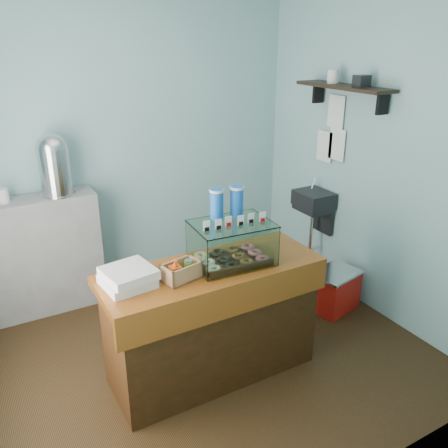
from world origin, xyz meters
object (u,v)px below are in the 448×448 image
display_case (231,238)px  coffee_urn (54,163)px  counter (212,321)px  red_cooler (334,290)px

display_case → coffee_urn: 1.79m
counter → red_cooler: bearing=9.4°
counter → red_cooler: (1.42, 0.24, -0.27)m
counter → display_case: size_ratio=2.74×
display_case → counter: bearing=-164.2°
counter → display_case: display_case is taller
counter → display_case: 0.64m
red_cooler → display_case: bearing=176.9°
counter → coffee_urn: (-0.71, 1.57, 0.93)m
coffee_urn → red_cooler: bearing=-32.0°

